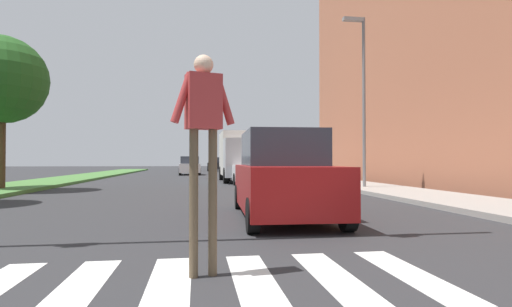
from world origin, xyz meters
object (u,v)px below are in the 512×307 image
object	(u,v)px
pedestrian_performer	(203,128)
sedan_far_horizon	(216,165)
tree_far	(2,80)
truck_box_delivery	(240,155)
sedan_distant	(189,166)
suv_crossing	(282,177)
sedan_midblock	(245,169)
street_lamp_right	(362,86)

from	to	relation	value
pedestrian_performer	sedan_far_horizon	size ratio (longest dim) A/B	0.58
tree_far	truck_box_delivery	xyz separation A→B (m)	(10.81, 6.81, -3.04)
tree_far	sedan_distant	distance (m)	20.90
suv_crossing	tree_far	bearing A→B (deg)	137.58
truck_box_delivery	pedestrian_performer	bearing A→B (deg)	-97.29
tree_far	pedestrian_performer	world-z (taller)	tree_far
pedestrian_performer	sedan_distant	xyz separation A→B (m)	(-0.75, 32.74, -0.88)
suv_crossing	sedan_midblock	xyz separation A→B (m)	(0.79, 13.76, -0.14)
sedan_far_horizon	street_lamp_right	bearing A→B (deg)	-81.87
sedan_midblock	sedan_distant	world-z (taller)	sedan_midblock
suv_crossing	truck_box_delivery	size ratio (longest dim) A/B	0.75
suv_crossing	truck_box_delivery	bearing A→B (deg)	87.30
pedestrian_performer	street_lamp_right	bearing A→B (deg)	59.84
sedan_midblock	sedan_far_horizon	xyz separation A→B (m)	(-0.37, 28.22, -0.01)
tree_far	truck_box_delivery	bearing A→B (deg)	32.23
street_lamp_right	sedan_far_horizon	xyz separation A→B (m)	(-4.87, 34.10, -3.81)
sedan_far_horizon	sedan_midblock	bearing A→B (deg)	-89.24
truck_box_delivery	sedan_distant	bearing A→B (deg)	105.25
sedan_midblock	sedan_distant	xyz separation A→B (m)	(-3.40, 14.56, -0.01)
street_lamp_right	sedan_midblock	size ratio (longest dim) A/B	1.72
suv_crossing	sedan_midblock	world-z (taller)	suv_crossing
truck_box_delivery	sedan_far_horizon	bearing A→B (deg)	90.75
street_lamp_right	suv_crossing	bearing A→B (deg)	-123.87
sedan_far_horizon	suv_crossing	bearing A→B (deg)	-90.57
street_lamp_right	truck_box_delivery	world-z (taller)	street_lamp_right
pedestrian_performer	sedan_far_horizon	xyz separation A→B (m)	(2.27, 46.40, -0.87)
tree_far	sedan_midblock	distance (m)	12.39
pedestrian_performer	suv_crossing	bearing A→B (deg)	67.19
sedan_far_horizon	tree_far	bearing A→B (deg)	-107.70
street_lamp_right	sedan_far_horizon	world-z (taller)	street_lamp_right
sedan_midblock	truck_box_delivery	bearing A→B (deg)	90.92
sedan_midblock	suv_crossing	bearing A→B (deg)	-93.28
suv_crossing	sedan_far_horizon	xyz separation A→B (m)	(0.42, 41.98, -0.14)
street_lamp_right	tree_far	bearing A→B (deg)	175.11
tree_far	sedan_far_horizon	size ratio (longest dim) A/B	1.50
suv_crossing	sedan_distant	distance (m)	28.44
pedestrian_performer	sedan_far_horizon	bearing A→B (deg)	87.19
pedestrian_performer	sedan_far_horizon	distance (m)	46.47
sedan_distant	truck_box_delivery	world-z (taller)	truck_box_delivery
sedan_distant	sedan_far_horizon	bearing A→B (deg)	77.53
tree_far	sedan_far_horizon	distance (m)	34.64
sedan_far_horizon	pedestrian_performer	bearing A→B (deg)	-92.81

